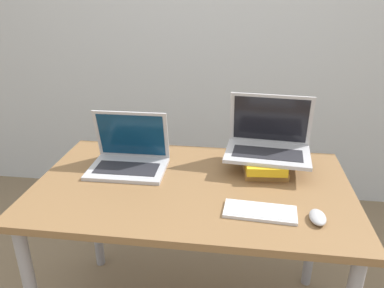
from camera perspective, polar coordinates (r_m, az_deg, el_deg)
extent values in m
cube|color=silver|center=(2.67, 3.97, 19.17)|extent=(8.00, 0.05, 2.70)
cube|color=brown|center=(1.58, 0.03, -6.54)|extent=(1.31, 0.78, 0.03)
cylinder|color=gray|center=(2.19, -14.59, -9.79)|extent=(0.05, 0.05, 0.74)
cylinder|color=gray|center=(2.09, 18.06, -12.01)|extent=(0.05, 0.05, 0.74)
cube|color=#B2B2B7|center=(1.70, -9.76, -3.72)|extent=(0.34, 0.25, 0.02)
cube|color=#232328|center=(1.68, -9.91, -3.66)|extent=(0.28, 0.13, 0.00)
cube|color=#B2B2B7|center=(1.73, -9.18, 1.41)|extent=(0.34, 0.07, 0.24)
cube|color=#0A2D4C|center=(1.73, -9.22, 1.32)|extent=(0.30, 0.05, 0.21)
cube|color=olive|center=(1.70, 10.94, -3.48)|extent=(0.20, 0.23, 0.03)
cube|color=gold|center=(1.69, 10.83, -2.28)|extent=(0.19, 0.29, 0.04)
cube|color=#B2B2B7|center=(1.68, 11.42, -1.48)|extent=(0.39, 0.27, 0.02)
cube|color=#232328|center=(1.67, 11.42, -1.40)|extent=(0.31, 0.15, 0.00)
cube|color=#B2B2B7|center=(1.73, 11.87, 3.72)|extent=(0.37, 0.08, 0.24)
cube|color=black|center=(1.73, 11.87, 3.65)|extent=(0.33, 0.06, 0.21)
cube|color=silver|center=(1.40, 10.33, -10.12)|extent=(0.27, 0.13, 0.01)
cube|color=silver|center=(1.40, 10.35, -9.87)|extent=(0.25, 0.11, 0.00)
ellipsoid|color=#B2B2B7|center=(1.41, 18.60, -10.53)|extent=(0.06, 0.10, 0.03)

